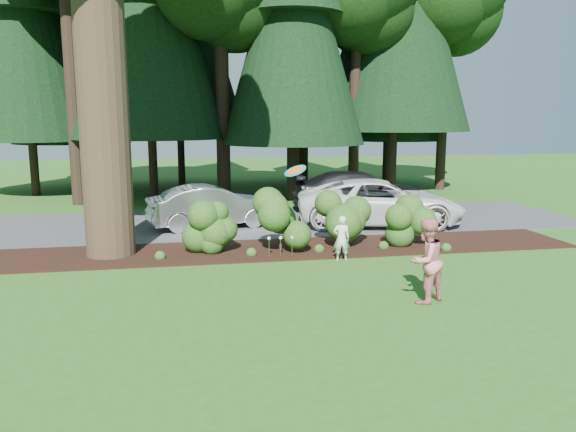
# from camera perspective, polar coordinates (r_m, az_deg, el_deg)

# --- Properties ---
(ground) EXTENTS (80.00, 80.00, 0.00)m
(ground) POSITION_cam_1_polar(r_m,az_deg,el_deg) (12.23, 2.57, -6.88)
(ground) COLOR #265418
(ground) RESTS_ON ground
(mulch_bed) EXTENTS (16.00, 2.50, 0.05)m
(mulch_bed) POSITION_cam_1_polar(r_m,az_deg,el_deg) (15.30, -0.18, -3.35)
(mulch_bed) COLOR black
(mulch_bed) RESTS_ON ground
(driveway) EXTENTS (22.00, 6.00, 0.03)m
(driveway) POSITION_cam_1_polar(r_m,az_deg,el_deg) (19.41, -2.44, -0.56)
(driveway) COLOR #38383A
(driveway) RESTS_ON ground
(shrub_row) EXTENTS (6.53, 1.60, 1.61)m
(shrub_row) POSITION_cam_1_polar(r_m,az_deg,el_deg) (15.19, 2.75, -0.44)
(shrub_row) COLOR #1D3F13
(shrub_row) RESTS_ON ground
(lily_cluster) EXTENTS (0.69, 0.09, 0.57)m
(lily_cluster) POSITION_cam_1_polar(r_m,az_deg,el_deg) (14.33, -0.75, -2.33)
(lily_cluster) COLOR #1D3F13
(lily_cluster) RESTS_ON ground
(car_silver_wagon) EXTENTS (4.36, 2.22, 1.37)m
(car_silver_wagon) POSITION_cam_1_polar(r_m,az_deg,el_deg) (18.39, -7.66, 0.99)
(car_silver_wagon) COLOR silver
(car_silver_wagon) RESTS_ON driveway
(car_white_suv) EXTENTS (5.88, 3.60, 1.52)m
(car_white_suv) POSITION_cam_1_polar(r_m,az_deg,el_deg) (18.83, 9.36, 1.38)
(car_white_suv) COLOR silver
(car_white_suv) RESTS_ON driveway
(car_dark_suv) EXTENTS (5.30, 2.46, 1.50)m
(car_dark_suv) POSITION_cam_1_polar(r_m,az_deg,el_deg) (21.85, 7.28, 2.56)
(car_dark_suv) COLOR black
(car_dark_suv) RESTS_ON driveway
(child) EXTENTS (0.45, 0.33, 1.15)m
(child) POSITION_cam_1_polar(r_m,az_deg,el_deg) (14.06, 5.46, -2.29)
(child) COLOR silver
(child) RESTS_ON ground
(adult) EXTENTS (1.00, 0.93, 1.65)m
(adult) POSITION_cam_1_polar(r_m,az_deg,el_deg) (11.14, 13.82, -4.45)
(adult) COLOR red
(adult) RESTS_ON ground
(frisbee) EXTENTS (0.57, 0.55, 0.34)m
(frisbee) POSITION_cam_1_polar(r_m,az_deg,el_deg) (13.62, 0.75, 4.63)
(frisbee) COLOR teal
(frisbee) RESTS_ON ground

